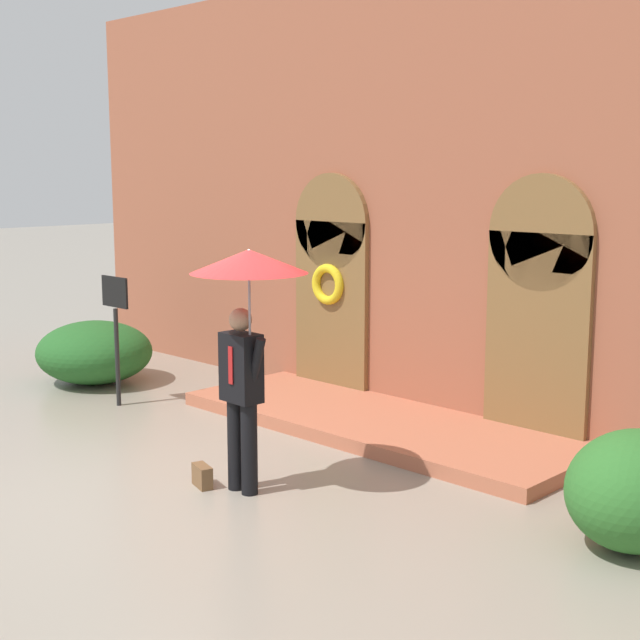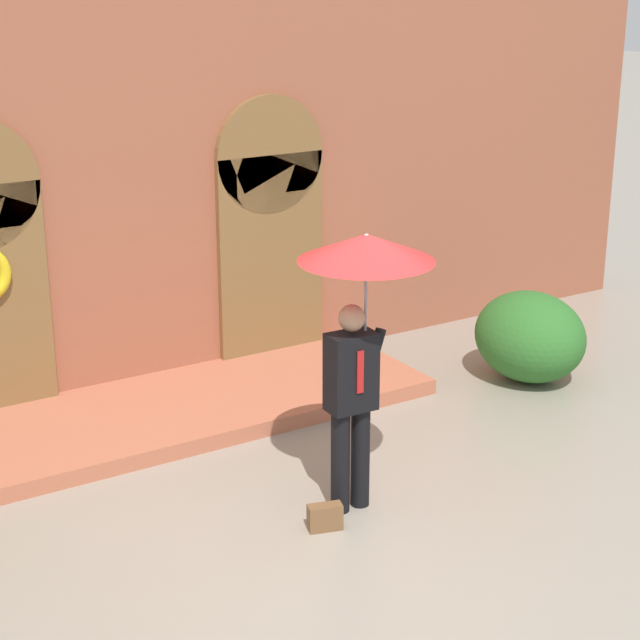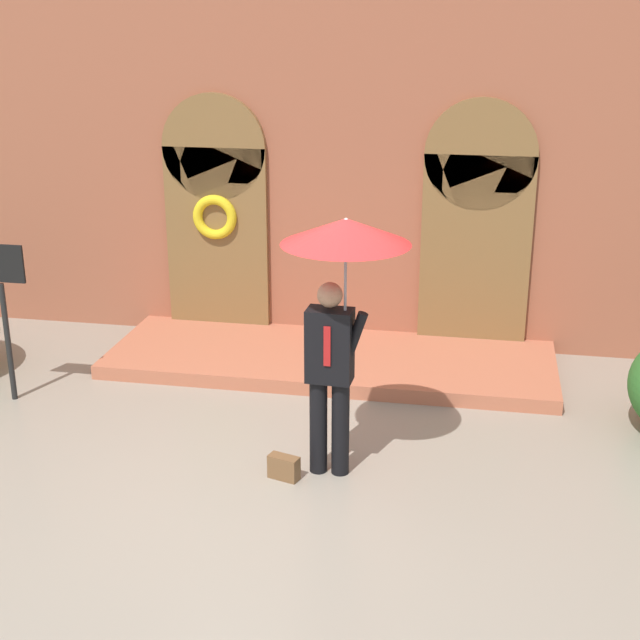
% 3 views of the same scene
% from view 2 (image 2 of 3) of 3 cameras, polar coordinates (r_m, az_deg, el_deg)
% --- Properties ---
extents(ground_plane, '(80.00, 80.00, 0.00)m').
position_cam_2_polar(ground_plane, '(8.57, 1.25, -12.17)').
color(ground_plane, gray).
extents(building_facade, '(14.00, 2.30, 5.60)m').
position_cam_2_polar(building_facade, '(11.20, -10.60, 9.51)').
color(building_facade, '#9E563D').
rests_on(building_facade, ground).
extents(person_with_umbrella, '(1.10, 1.10, 2.36)m').
position_cam_2_polar(person_with_umbrella, '(8.49, 2.27, 1.65)').
color(person_with_umbrella, black).
rests_on(person_with_umbrella, ground).
extents(handbag, '(0.30, 0.20, 0.22)m').
position_cam_2_polar(handbag, '(8.80, 0.27, -10.47)').
color(handbag, brown).
rests_on(handbag, ground).
extents(shrub_right, '(1.11, 1.31, 0.99)m').
position_cam_2_polar(shrub_right, '(11.90, 11.12, -0.87)').
color(shrub_right, '#2D6B28').
rests_on(shrub_right, ground).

